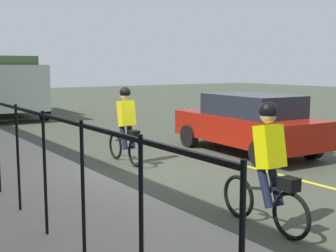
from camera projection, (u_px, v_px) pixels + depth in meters
ground_plane at (173, 170)px, 9.96m from camera, size 80.00×80.00×0.00m
lane_line_centre at (226, 161)px, 10.86m from camera, size 36.00×0.12×0.01m
sidewalk at (21, 190)px, 8.04m from camera, size 40.00×3.20×0.15m
cyclist_lead at (126, 126)px, 10.50m from camera, size 1.71×0.37×1.83m
cyclist_follow at (268, 167)px, 6.17m from camera, size 1.71×0.37×1.83m
patrol_sedan at (248, 123)px, 11.79m from camera, size 4.51×2.15×1.58m
box_truck_background at (4, 83)px, 20.52m from camera, size 6.81×2.79×2.78m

